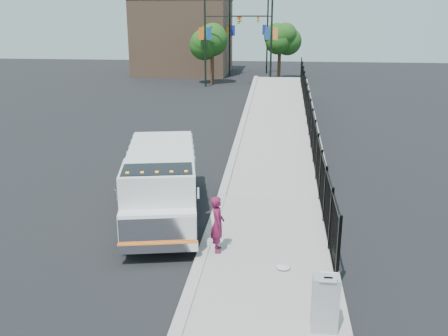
# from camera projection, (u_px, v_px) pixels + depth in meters

# --- Properties ---
(ground) EXTENTS (120.00, 120.00, 0.00)m
(ground) POSITION_uv_depth(u_px,v_px,m) (206.00, 246.00, 14.67)
(ground) COLOR black
(ground) RESTS_ON ground
(sidewalk) EXTENTS (3.55, 12.00, 0.12)m
(sidewalk) POSITION_uv_depth(u_px,v_px,m) (270.00, 283.00, 12.55)
(sidewalk) COLOR #9E998E
(sidewalk) RESTS_ON ground
(curb) EXTENTS (0.30, 12.00, 0.16)m
(curb) POSITION_uv_depth(u_px,v_px,m) (195.00, 278.00, 12.75)
(curb) COLOR #ADAAA3
(curb) RESTS_ON ground
(ramp) EXTENTS (3.95, 24.06, 3.19)m
(ramp) POSITION_uv_depth(u_px,v_px,m) (281.00, 129.00, 29.63)
(ramp) COLOR #9E998E
(ramp) RESTS_ON ground
(iron_fence) EXTENTS (0.10, 28.00, 1.80)m
(iron_fence) POSITION_uv_depth(u_px,v_px,m) (309.00, 129.00, 25.41)
(iron_fence) COLOR black
(iron_fence) RESTS_ON ground
(truck) EXTENTS (3.50, 7.15, 2.35)m
(truck) POSITION_uv_depth(u_px,v_px,m) (161.00, 180.00, 16.32)
(truck) COLOR black
(truck) RESTS_ON ground
(worker) EXTENTS (0.49, 0.66, 1.63)m
(worker) POSITION_uv_depth(u_px,v_px,m) (218.00, 224.00, 13.89)
(worker) COLOR maroon
(worker) RESTS_ON sidewalk
(utility_cabinet) EXTENTS (0.55, 0.40, 1.25)m
(utility_cabinet) POSITION_uv_depth(u_px,v_px,m) (325.00, 303.00, 10.44)
(utility_cabinet) COLOR gray
(utility_cabinet) RESTS_ON sidewalk
(arrow_sign) EXTENTS (0.35, 0.04, 0.22)m
(arrow_sign) POSITION_uv_depth(u_px,v_px,m) (328.00, 277.00, 10.01)
(arrow_sign) COLOR white
(arrow_sign) RESTS_ON utility_cabinet
(debris) EXTENTS (0.39, 0.39, 0.10)m
(debris) POSITION_uv_depth(u_px,v_px,m) (283.00, 267.00, 13.12)
(debris) COLOR silver
(debris) RESTS_ON sidewalk
(light_pole_0) EXTENTS (3.77, 0.22, 8.00)m
(light_pole_0) POSITION_uv_depth(u_px,v_px,m) (208.00, 39.00, 45.36)
(light_pole_0) COLOR black
(light_pole_0) RESTS_ON ground
(light_pole_1) EXTENTS (3.78, 0.22, 8.00)m
(light_pole_1) POSITION_uv_depth(u_px,v_px,m) (268.00, 38.00, 45.66)
(light_pole_1) COLOR black
(light_pole_1) RESTS_ON ground
(light_pole_2) EXTENTS (3.77, 0.22, 8.00)m
(light_pole_2) POSITION_uv_depth(u_px,v_px,m) (233.00, 35.00, 53.79)
(light_pole_2) COLOR black
(light_pole_2) RESTS_ON ground
(light_pole_3) EXTENTS (3.77, 0.22, 8.00)m
(light_pole_3) POSITION_uv_depth(u_px,v_px,m) (265.00, 34.00, 55.97)
(light_pole_3) COLOR black
(light_pole_3) RESTS_ON ground
(tree_0) EXTENTS (3.12, 3.12, 5.56)m
(tree_0) POSITION_uv_depth(u_px,v_px,m) (212.00, 42.00, 46.95)
(tree_0) COLOR #382314
(tree_0) RESTS_ON ground
(tree_1) EXTENTS (2.64, 2.64, 5.32)m
(tree_1) POSITION_uv_depth(u_px,v_px,m) (280.00, 40.00, 50.88)
(tree_1) COLOR #382314
(tree_1) RESTS_ON ground
(tree_2) EXTENTS (2.50, 2.50, 5.25)m
(tree_2) POSITION_uv_depth(u_px,v_px,m) (219.00, 37.00, 59.07)
(tree_2) COLOR #382314
(tree_2) RESTS_ON ground
(building) EXTENTS (10.00, 10.00, 8.00)m
(building) POSITION_uv_depth(u_px,v_px,m) (184.00, 37.00, 56.21)
(building) COLOR #8C664C
(building) RESTS_ON ground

